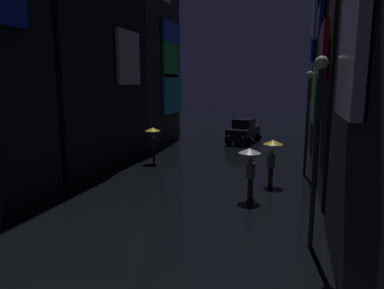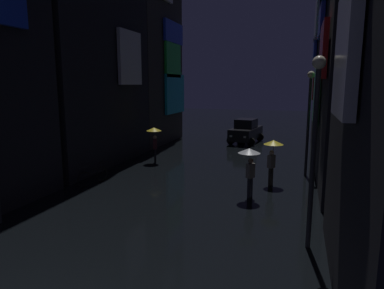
{
  "view_description": "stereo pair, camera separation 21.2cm",
  "coord_description": "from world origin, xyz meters",
  "views": [
    {
      "loc": [
        4.4,
        -3.98,
        4.66
      ],
      "look_at": [
        0.0,
        10.56,
        1.98
      ],
      "focal_mm": 32.0,
      "sensor_mm": 36.0,
      "label": 1
    },
    {
      "loc": [
        4.6,
        -3.92,
        4.66
      ],
      "look_at": [
        0.0,
        10.56,
        1.98
      ],
      "focal_mm": 32.0,
      "sensor_mm": 36.0,
      "label": 2
    }
  ],
  "objects": [
    {
      "name": "building_left_mid",
      "position": [
        -7.49,
        13.47,
        8.97
      ],
      "size": [
        4.25,
        8.93,
        17.94
      ],
      "color": "black",
      "rests_on": "ground"
    },
    {
      "name": "building_left_far",
      "position": [
        -7.47,
        21.52,
        7.33
      ],
      "size": [
        4.25,
        7.0,
        14.69
      ],
      "color": "#33302D",
      "rests_on": "ground"
    },
    {
      "name": "building_right_mid",
      "position": [
        7.47,
        13.34,
        6.18
      ],
      "size": [
        4.25,
        8.65,
        12.35
      ],
      "color": "#232328",
      "rests_on": "ground"
    },
    {
      "name": "building_right_far",
      "position": [
        7.48,
        21.8,
        6.21
      ],
      "size": [
        4.25,
        7.59,
        12.39
      ],
      "color": "black",
      "rests_on": "ground"
    },
    {
      "name": "pedestrian_near_crossing_clear",
      "position": [
        2.72,
        9.73,
        1.67
      ],
      "size": [
        0.9,
        0.9,
        2.12
      ],
      "color": "#2D2D38",
      "rests_on": "ground"
    },
    {
      "name": "pedestrian_far_right_yellow",
      "position": [
        -3.66,
        14.64,
        1.67
      ],
      "size": [
        0.9,
        0.9,
        2.12
      ],
      "color": "black",
      "rests_on": "ground"
    },
    {
      "name": "pedestrian_foreground_right_yellow",
      "position": [
        3.47,
        11.99,
        1.67
      ],
      "size": [
        0.9,
        0.9,
        2.12
      ],
      "color": "#38332D",
      "rests_on": "ground"
    },
    {
      "name": "bicycle_parked_at_storefront",
      "position": [
        -4.6,
        9.6,
        0.39
      ],
      "size": [
        0.5,
        1.78,
        0.96
      ],
      "color": "black",
      "rests_on": "ground"
    },
    {
      "name": "car_distant",
      "position": [
        0.47,
        23.49,
        0.93
      ],
      "size": [
        2.64,
        4.32,
        1.92
      ],
      "color": "black",
      "rests_on": "ground"
    },
    {
      "name": "streetlamp_right_far",
      "position": [
        5.0,
        14.26,
        3.34
      ],
      "size": [
        0.36,
        0.36,
        5.31
      ],
      "color": "#2D2D33",
      "rests_on": "ground"
    },
    {
      "name": "streetlamp_right_near",
      "position": [
        5.0,
        5.93,
        3.39
      ],
      "size": [
        0.36,
        0.36,
        5.41
      ],
      "color": "#2D2D33",
      "rests_on": "ground"
    }
  ]
}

